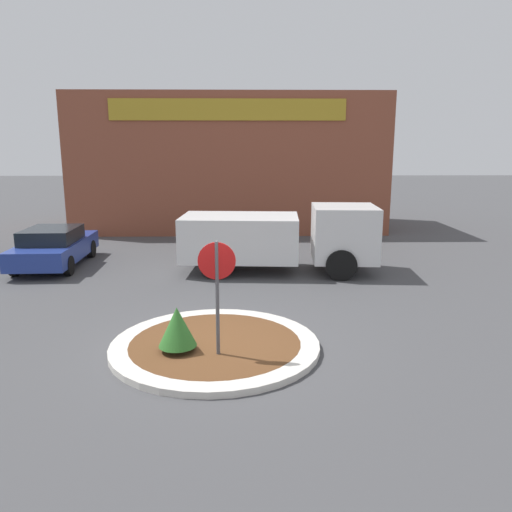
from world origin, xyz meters
name	(u,v)px	position (x,y,z in m)	size (l,w,h in m)	color
ground_plane	(215,348)	(0.00, 0.00, 0.00)	(120.00, 120.00, 0.00)	#474749
traffic_island	(215,345)	(0.00, 0.00, 0.07)	(4.16, 4.16, 0.13)	beige
stop_sign	(217,279)	(0.09, -0.57, 1.58)	(0.69, 0.07, 2.29)	#4C4C51
island_shrub	(177,327)	(-0.69, -0.41, 0.62)	(0.73, 0.73, 0.87)	brown
utility_truck	(280,236)	(1.71, 6.27, 1.14)	(6.25, 2.64, 2.12)	silver
storefront_building	(230,163)	(-0.13, 15.69, 3.15)	(14.40, 6.07, 6.28)	brown
parked_sedan_blue	(54,247)	(-5.79, 7.11, 0.67)	(1.96, 4.27, 1.32)	navy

